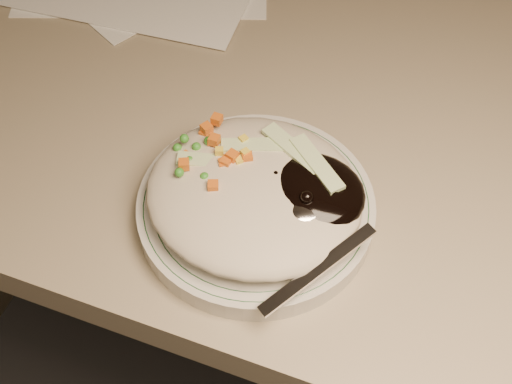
% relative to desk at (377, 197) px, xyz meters
% --- Properties ---
extents(desk, '(1.40, 0.70, 0.74)m').
position_rel_desk_xyz_m(desk, '(0.00, 0.00, 0.00)').
color(desk, gray).
rests_on(desk, ground).
extents(plate, '(0.22, 0.22, 0.02)m').
position_rel_desk_xyz_m(plate, '(-0.09, -0.21, 0.21)').
color(plate, beige).
rests_on(plate, desk).
extents(plate_rim, '(0.20, 0.20, 0.00)m').
position_rel_desk_xyz_m(plate_rim, '(-0.09, -0.21, 0.22)').
color(plate_rim, '#144723').
rests_on(plate_rim, plate).
extents(meal, '(0.21, 0.19, 0.05)m').
position_rel_desk_xyz_m(meal, '(-0.08, -0.22, 0.24)').
color(meal, '#AFA68E').
rests_on(meal, plate).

